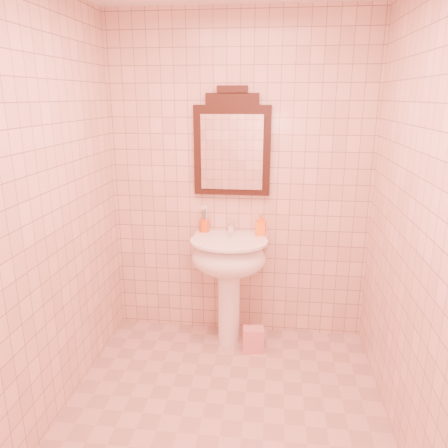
# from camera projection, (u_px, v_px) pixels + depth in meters

# --- Properties ---
(floor) EXTENTS (2.20, 2.20, 0.00)m
(floor) POSITION_uv_depth(u_px,v_px,m) (222.00, 419.00, 2.65)
(floor) COLOR #C89C90
(floor) RESTS_ON ground
(back_wall) EXTENTS (2.00, 0.02, 2.50)m
(back_wall) POSITION_uv_depth(u_px,v_px,m) (239.00, 183.00, 3.35)
(back_wall) COLOR beige
(back_wall) RESTS_ON floor
(pedestal_sink) EXTENTS (0.58, 0.58, 0.86)m
(pedestal_sink) POSITION_uv_depth(u_px,v_px,m) (229.00, 265.00, 3.30)
(pedestal_sink) COLOR white
(pedestal_sink) RESTS_ON floor
(faucet) EXTENTS (0.04, 0.16, 0.11)m
(faucet) POSITION_uv_depth(u_px,v_px,m) (231.00, 227.00, 3.36)
(faucet) COLOR white
(faucet) RESTS_ON pedestal_sink
(mirror) EXTENTS (0.57, 0.06, 0.80)m
(mirror) POSITION_uv_depth(u_px,v_px,m) (232.00, 146.00, 3.25)
(mirror) COLOR black
(mirror) RESTS_ON back_wall
(toothbrush_cup) EXTENTS (0.08, 0.08, 0.18)m
(toothbrush_cup) POSITION_uv_depth(u_px,v_px,m) (204.00, 225.00, 3.43)
(toothbrush_cup) COLOR #E05012
(toothbrush_cup) RESTS_ON pedestal_sink
(soap_dispenser) EXTENTS (0.08, 0.08, 0.17)m
(soap_dispenser) POSITION_uv_depth(u_px,v_px,m) (261.00, 225.00, 3.33)
(soap_dispenser) COLOR orange
(soap_dispenser) RESTS_ON pedestal_sink
(towel) EXTENTS (0.17, 0.12, 0.19)m
(towel) POSITION_uv_depth(u_px,v_px,m) (253.00, 339.00, 3.34)
(towel) COLOR pink
(towel) RESTS_ON floor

